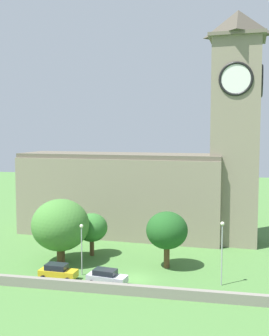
# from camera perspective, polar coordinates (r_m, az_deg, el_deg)

# --- Properties ---
(ground_plane) EXTENTS (200.00, 200.00, 0.00)m
(ground_plane) POSITION_cam_1_polar(r_m,az_deg,el_deg) (64.52, 2.72, -10.53)
(ground_plane) COLOR #477538
(church) EXTENTS (40.27, 12.08, 35.49)m
(church) POSITION_cam_1_polar(r_m,az_deg,el_deg) (67.90, 2.40, -1.07)
(church) COLOR gray
(church) RESTS_ON ground
(quay_barrier) EXTENTS (46.88, 0.70, 1.11)m
(quay_barrier) POSITION_cam_1_polar(r_m,az_deg,el_deg) (45.91, -1.30, -16.39)
(quay_barrier) COLOR gray
(quay_barrier) RESTS_ON ground
(car_yellow) EXTENTS (4.54, 2.22, 1.87)m
(car_yellow) POSITION_cam_1_polar(r_m,az_deg,el_deg) (50.79, -10.52, -13.87)
(car_yellow) COLOR gold
(car_yellow) RESTS_ON ground
(car_silver) EXTENTS (4.76, 2.57, 1.76)m
(car_silver) POSITION_cam_1_polar(r_m,az_deg,el_deg) (48.59, -3.88, -14.74)
(car_silver) COLOR silver
(car_silver) RESTS_ON ground
(streetlamp_west_mid) EXTENTS (0.44, 0.44, 6.26)m
(streetlamp_west_mid) POSITION_cam_1_polar(r_m,az_deg,el_deg) (50.86, -7.30, -9.90)
(streetlamp_west_mid) COLOR #9EA0A5
(streetlamp_west_mid) RESTS_ON ground
(streetlamp_central) EXTENTS (0.44, 0.44, 7.31)m
(streetlamp_central) POSITION_cam_1_polar(r_m,az_deg,el_deg) (48.09, 11.97, -10.11)
(streetlamp_central) COLOR #9EA0A5
(streetlamp_central) RESTS_ON ground
(tree_riverside_west) EXTENTS (4.40, 4.40, 5.96)m
(tree_riverside_west) POSITION_cam_1_polar(r_m,az_deg,el_deg) (58.63, -5.91, -8.18)
(tree_riverside_west) COLOR brown
(tree_riverside_west) RESTS_ON ground
(tree_riverside_east) EXTENTS (5.29, 5.29, 7.24)m
(tree_riverside_east) POSITION_cam_1_polar(r_m,az_deg,el_deg) (53.14, 4.48, -8.59)
(tree_riverside_east) COLOR brown
(tree_riverside_east) RESTS_ON ground
(tree_churchyard) EXTENTS (7.55, 7.55, 8.53)m
(tree_churchyard) POSITION_cam_1_polar(r_m,az_deg,el_deg) (55.57, -10.17, -7.74)
(tree_churchyard) COLOR brown
(tree_churchyard) RESTS_ON ground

